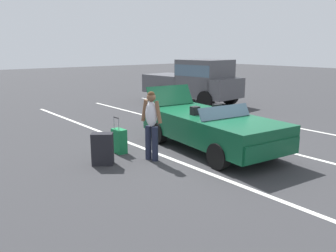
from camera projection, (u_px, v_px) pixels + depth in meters
name	position (u px, v px, depth m)	size (l,w,h in m)	color
ground_plane	(210.00, 150.00, 9.08)	(80.00, 80.00, 0.00)	#333335
lot_line_near	(172.00, 159.00, 8.28)	(18.00, 0.12, 0.01)	silver
lot_line_mid	(244.00, 141.00, 9.94)	(18.00, 0.12, 0.01)	silver
lot_line_far	(295.00, 127.00, 11.60)	(18.00, 0.12, 0.01)	silver
convertible_car	(216.00, 129.00, 8.78)	(4.37, 2.22, 1.50)	#0F4C2D
suitcase_large_black	(103.00, 149.00, 7.85)	(0.51, 0.55, 0.74)	black
suitcase_medium_bright	(119.00, 141.00, 8.74)	(0.40, 0.27, 0.94)	#19723F
traveler_person	(151.00, 122.00, 8.04)	(0.60, 0.30, 1.65)	#1E2338
parked_pickup_truck_near	(197.00, 81.00, 16.36)	(5.16, 2.42, 2.10)	#4C4C51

